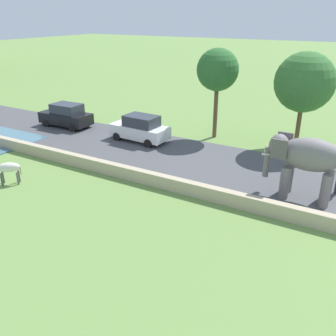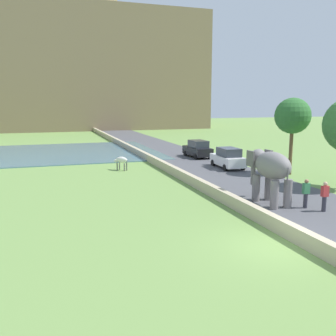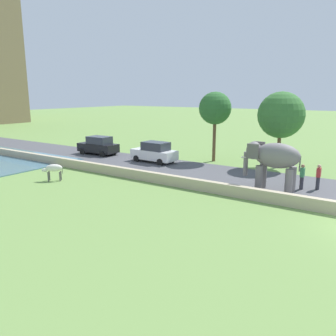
# 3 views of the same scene
# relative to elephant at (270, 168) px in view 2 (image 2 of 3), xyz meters

# --- Properties ---
(ground_plane) EXTENTS (220.00, 220.00, 0.00)m
(ground_plane) POSITION_rel_elephant_xyz_m (-3.42, -5.54, -2.04)
(ground_plane) COLOR #6B8E47
(road_surface) EXTENTS (7.00, 120.00, 0.06)m
(road_surface) POSITION_rel_elephant_xyz_m (1.58, 14.46, -2.01)
(road_surface) COLOR #4C4C51
(road_surface) RESTS_ON ground
(barrier_wall) EXTENTS (0.40, 110.00, 0.68)m
(barrier_wall) POSITION_rel_elephant_xyz_m (-2.22, 12.46, -1.70)
(barrier_wall) COLOR tan
(barrier_wall) RESTS_ON ground
(hill_distant) EXTENTS (64.00, 28.00, 24.34)m
(hill_distant) POSITION_rel_elephant_xyz_m (-9.42, 70.81, 10.13)
(hill_distant) COLOR #7F6B4C
(hill_distant) RESTS_ON ground
(elephant) EXTENTS (1.46, 3.47, 2.99)m
(elephant) POSITION_rel_elephant_xyz_m (0.00, 0.00, 0.00)
(elephant) COLOR slate
(elephant) RESTS_ON ground
(person_beside_elephant) EXTENTS (0.36, 0.22, 1.63)m
(person_beside_elephant) POSITION_rel_elephant_xyz_m (1.81, -2.30, -1.16)
(person_beside_elephant) COLOR #33333D
(person_beside_elephant) RESTS_ON ground
(person_trailing) EXTENTS (0.36, 0.22, 1.63)m
(person_trailing) POSITION_rel_elephant_xyz_m (1.31, -1.46, -1.16)
(person_trailing) COLOR #33333D
(person_trailing) RESTS_ON ground
(car_white) EXTENTS (1.95, 4.08, 1.80)m
(car_white) POSITION_rel_elephant_xyz_m (3.15, 11.07, -1.14)
(car_white) COLOR white
(car_white) RESTS_ON ground
(car_black) EXTENTS (1.89, 4.05, 1.80)m
(car_black) POSITION_rel_elephant_xyz_m (3.16, 17.77, -1.14)
(car_black) COLOR black
(car_black) RESTS_ON ground
(cow_white) EXTENTS (1.14, 1.29, 1.15)m
(cow_white) POSITION_rel_elephant_xyz_m (-5.70, 13.09, -1.20)
(cow_white) COLOR silver
(cow_white) RESTS_ON ground
(tree_mid) EXTENTS (2.77, 2.77, 5.98)m
(tree_mid) POSITION_rel_elephant_xyz_m (6.55, 7.11, 2.53)
(tree_mid) COLOR brown
(tree_mid) RESTS_ON ground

